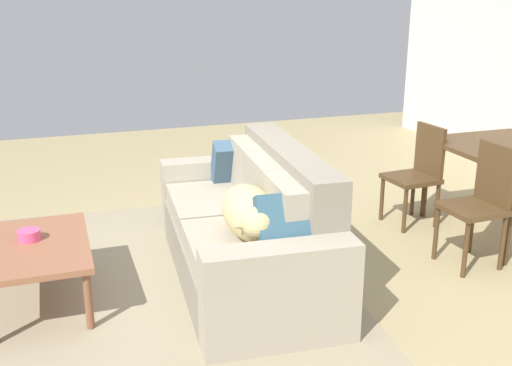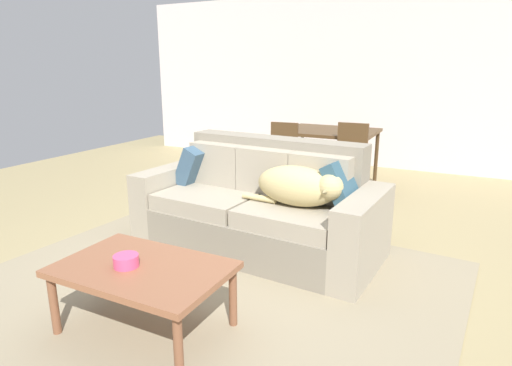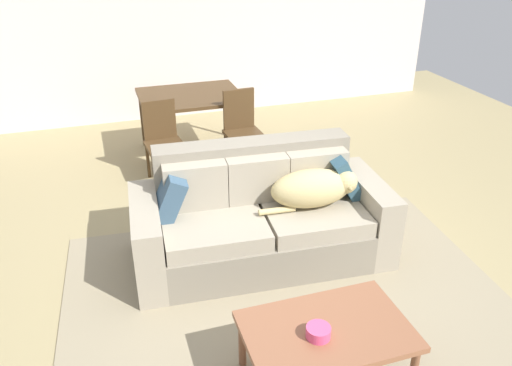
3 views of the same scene
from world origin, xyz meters
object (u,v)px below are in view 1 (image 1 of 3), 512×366
object	(u,v)px
dining_chair_near_right	(481,199)
dog_on_left_cushion	(250,214)
dining_chair_near_left	(418,171)
coffee_table	(38,250)
throw_pillow_by_right_arm	(290,226)
bowl_on_coffee_table	(29,235)
couch	(251,230)
throw_pillow_by_left_arm	(235,163)
dining_table	(511,156)

from	to	relation	value
dining_chair_near_right	dog_on_left_cushion	bearing A→B (deg)	-90.51
dining_chair_near_left	coffee_table	bearing A→B (deg)	-86.06
dining_chair_near_right	throw_pillow_by_right_arm	bearing A→B (deg)	-79.79
bowl_on_coffee_table	couch	bearing A→B (deg)	84.85
couch	dog_on_left_cushion	size ratio (longest dim) A/B	2.56
couch	throw_pillow_by_left_arm	xyz separation A→B (m)	(-0.73, 0.11, 0.30)
throw_pillow_by_right_arm	bowl_on_coffee_table	xyz separation A→B (m)	(-0.88, -1.50, -0.20)
couch	bowl_on_coffee_table	xyz separation A→B (m)	(-0.14, -1.50, 0.11)
throw_pillow_by_left_arm	throw_pillow_by_right_arm	world-z (taller)	throw_pillow_by_right_arm
throw_pillow_by_right_arm	dining_chair_near_right	world-z (taller)	dining_chair_near_right
couch	throw_pillow_by_left_arm	world-z (taller)	couch
bowl_on_coffee_table	dining_table	distance (m)	3.83
couch	coffee_table	xyz separation A→B (m)	(-0.06, -1.45, 0.02)
dog_on_left_cushion	bowl_on_coffee_table	xyz separation A→B (m)	(-0.56, -1.36, -0.19)
coffee_table	throw_pillow_by_left_arm	bearing A→B (deg)	113.48
couch	dining_chair_near_left	distance (m)	1.82
coffee_table	dining_chair_near_left	distance (m)	3.23
dog_on_left_cushion	dining_table	distance (m)	2.53
bowl_on_coffee_table	dining_table	size ratio (longest dim) A/B	0.12
throw_pillow_by_left_arm	dog_on_left_cushion	bearing A→B (deg)	-12.22
throw_pillow_by_right_arm	dining_table	bearing A→B (deg)	109.97
couch	dining_table	world-z (taller)	couch
dog_on_left_cushion	dining_chair_near_right	world-z (taller)	dining_chair_near_right
throw_pillow_by_left_arm	dining_chair_near_left	distance (m)	1.65
throw_pillow_by_left_arm	dining_table	size ratio (longest dim) A/B	0.31
throw_pillow_by_right_arm	bowl_on_coffee_table	world-z (taller)	throw_pillow_by_right_arm
throw_pillow_by_right_arm	dining_chair_near_right	size ratio (longest dim) A/B	0.42
dining_chair_near_left	dining_chair_near_right	xyz separation A→B (m)	(0.89, -0.04, 0.03)
bowl_on_coffee_table	dining_table	xyz separation A→B (m)	(0.03, 3.83, 0.22)
dog_on_left_cushion	throw_pillow_by_left_arm	bearing A→B (deg)	171.85
dog_on_left_cushion	dining_table	bearing A→B (deg)	106.12
couch	dining_chair_near_right	xyz separation A→B (m)	(0.35, 1.70, 0.16)
dog_on_left_cushion	dining_table	world-z (taller)	dog_on_left_cushion
dog_on_left_cushion	coffee_table	xyz separation A→B (m)	(-0.48, -1.31, -0.27)
bowl_on_coffee_table	coffee_table	bearing A→B (deg)	29.51
dining_table	couch	bearing A→B (deg)	-87.44
dog_on_left_cushion	coffee_table	size ratio (longest dim) A/B	0.84
throw_pillow_by_left_arm	coffee_table	world-z (taller)	throw_pillow_by_left_arm
coffee_table	dining_table	bearing A→B (deg)	90.74
coffee_table	dining_chair_near_left	xyz separation A→B (m)	(-0.49, 3.19, 0.10)
dog_on_left_cushion	throw_pillow_by_right_arm	world-z (taller)	throw_pillow_by_right_arm
coffee_table	dining_table	xyz separation A→B (m)	(-0.05, 3.78, 0.30)
throw_pillow_by_left_arm	dining_chair_near_left	xyz separation A→B (m)	(0.19, 1.63, -0.17)
throw_pillow_by_right_arm	coffee_table	distance (m)	1.68
dog_on_left_cushion	dining_chair_near_left	xyz separation A→B (m)	(-0.97, 1.88, -0.17)
coffee_table	dining_chair_near_right	distance (m)	3.18
dog_on_left_cushion	throw_pillow_by_right_arm	distance (m)	0.35
couch	dining_chair_near_left	xyz separation A→B (m)	(-0.54, 1.73, 0.13)
dining_chair_near_left	dining_table	bearing A→B (deg)	48.75
dog_on_left_cushion	couch	bearing A→B (deg)	165.42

